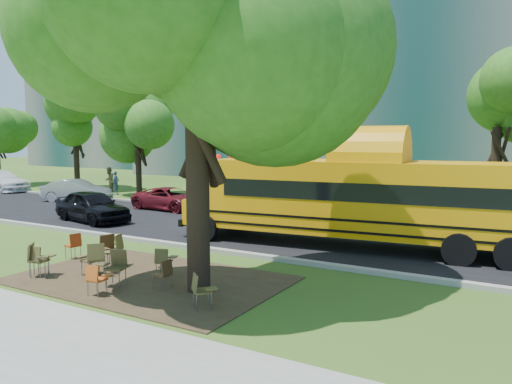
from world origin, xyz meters
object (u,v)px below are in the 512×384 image
Objects in this scene: chair_6 at (164,271)px; pedestrian_b at (109,180)px; school_bus at (366,198)px; chair_9 at (115,247)px; bg_car_red at (171,199)px; chair_7 at (201,288)px; chair_11 at (164,259)px; chair_4 at (96,277)px; chair_10 at (109,248)px; chair_8 at (74,243)px; bg_car_silver at (76,191)px; chair_1 at (36,257)px; bg_car_white at (0,181)px; main_tree at (196,32)px; chair_3 at (91,257)px; pedestrian_a at (116,183)px; black_car at (92,206)px; chair_2 at (97,256)px; chair_5 at (115,264)px; chair_0 at (38,258)px.

pedestrian_b is (-17.98, 15.32, 0.38)m from chair_6.
school_bus reaches higher than chair_9.
chair_7 is at bearing -133.92° from bg_car_red.
chair_4 is at bearing -116.71° from chair_11.
chair_8 is at bearing -81.70° from chair_10.
chair_1 is at bearing -150.89° from bg_car_silver.
chair_9 is 0.19× the size of bg_car_white.
chair_10 is at bearing -157.43° from chair_7.
main_tree is 12.61× the size of chair_4.
chair_11 is (1.82, 0.86, -0.02)m from chair_3.
chair_11 is 20.85m from pedestrian_a.
chair_6 is (-2.82, -6.97, -1.23)m from school_bus.
chair_4 is 11.06m from black_car.
bg_car_silver is at bearing 66.59° from black_car.
chair_8 is (-2.21, 1.09, -0.08)m from chair_2.
chair_1 is at bearing -129.04° from black_car.
chair_9 is 0.56× the size of pedestrian_b.
chair_3 is 2.18m from chair_8.
bg_car_silver is (-15.57, 10.51, 0.18)m from chair_6.
chair_10 reaches higher than chair_5.
black_car is 0.81× the size of bg_car_white.
black_car is at bearing -41.68° from chair_3.
chair_9 is (-5.49, -5.98, -1.11)m from school_bus.
school_bus is 15.42× the size of chair_11.
chair_0 is 1.57m from chair_2.
chair_4 is at bearing -128.06° from chair_7.
chair_1 reaches higher than chair_3.
chair_4 is at bearing -119.50° from black_car.
black_car is (-7.04, 6.13, 0.13)m from chair_2.
chair_8 is (-3.23, 1.44, -0.07)m from chair_5.
chair_10 is 8.44m from black_car.
black_car is at bearing 150.32° from main_tree.
chair_10 is at bearing -137.82° from school_bus.
school_bus reaches higher than pedestrian_a.
main_tree reaches higher than school_bus.
chair_0 is 2.41m from chair_5.
pedestrian_b reaches higher than chair_9.
chair_11 reaches higher than chair_6.
chair_6 is 1.80m from chair_7.
bg_car_red is at bearing 40.89° from chair_6.
bg_car_silver reaches higher than chair_9.
main_tree is 10.46× the size of chair_1.
chair_3 is at bearing -120.16° from black_car.
chair_11 is (3.73, -0.18, -0.01)m from chair_8.
chair_1 is at bearing -12.40° from chair_10.
chair_7 is 12.93m from black_car.
chair_11 is (0.26, 2.09, 0.01)m from chair_4.
chair_11 is at bearing -111.01° from bg_car_white.
chair_2 is at bearing 131.05° from chair_4.
chair_7 is at bearing -56.21° from chair_2.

